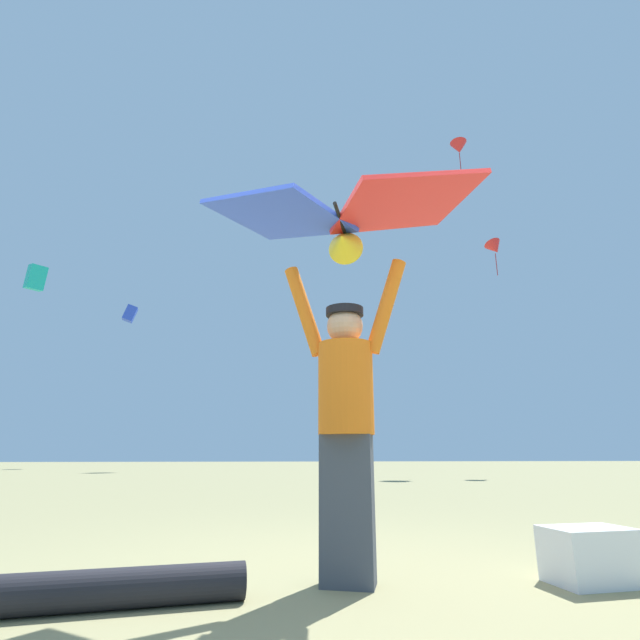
{
  "coord_description": "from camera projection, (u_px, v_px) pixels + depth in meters",
  "views": [
    {
      "loc": [
        -0.57,
        -2.82,
        0.7
      ],
      "look_at": [
        0.02,
        1.19,
        1.85
      ],
      "focal_mm": 26.97,
      "sensor_mm": 36.0,
      "label": 1
    }
  ],
  "objects": [
    {
      "name": "ground_plane",
      "position": [
        349.0,
        591.0,
        2.57
      ],
      "size": [
        120.0,
        120.0,
        0.0
      ],
      "primitive_type": "plane",
      "color": "#847F56"
    },
    {
      "name": "kite_flyer_person",
      "position": [
        346.0,
        415.0,
        2.92
      ],
      "size": [
        0.79,
        0.43,
        1.92
      ],
      "color": "#424751",
      "rests_on": "ground"
    },
    {
      "name": "held_stunt_kite",
      "position": [
        342.0,
        218.0,
        3.19
      ],
      "size": [
        1.78,
        1.21,
        0.41
      ],
      "color": "black"
    },
    {
      "name": "distant_kite_red_far_center",
      "position": [
        495.0,
        248.0,
        21.44
      ],
      "size": [
        1.1,
        1.14,
        1.72
      ],
      "color": "red"
    },
    {
      "name": "distant_kite_red_high_left",
      "position": [
        459.0,
        148.0,
        26.72
      ],
      "size": [
        1.28,
        1.31,
        2.04
      ],
      "color": "red"
    },
    {
      "name": "distant_kite_blue_low_left",
      "position": [
        130.0,
        314.0,
        32.92
      ],
      "size": [
        1.05,
        0.82,
        1.21
      ],
      "color": "blue"
    },
    {
      "name": "distant_kite_orange_overhead_distant",
      "position": [
        257.0,
        220.0,
        32.19
      ],
      "size": [
        1.05,
        1.35,
        1.45
      ],
      "color": "orange"
    },
    {
      "name": "distant_kite_teal_low_right",
      "position": [
        36.0,
        278.0,
        23.96
      ],
      "size": [
        1.2,
        1.21,
        1.34
      ],
      "color": "#19B2AD"
    },
    {
      "name": "cooler_box",
      "position": [
        591.0,
        555.0,
        2.74
      ],
      "size": [
        0.5,
        0.36,
        0.3
      ],
      "primitive_type": "cube",
      "rotation": [
        0.0,
        0.0,
        0.08
      ],
      "color": "silver",
      "rests_on": "ground"
    },
    {
      "name": "spare_kite_bag",
      "position": [
        114.0,
        589.0,
        2.28
      ],
      "size": [
        1.25,
        0.33,
        0.18
      ],
      "primitive_type": "cylinder",
      "rotation": [
        0.0,
        1.57,
        0.12
      ],
      "color": "black",
      "rests_on": "ground"
    }
  ]
}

